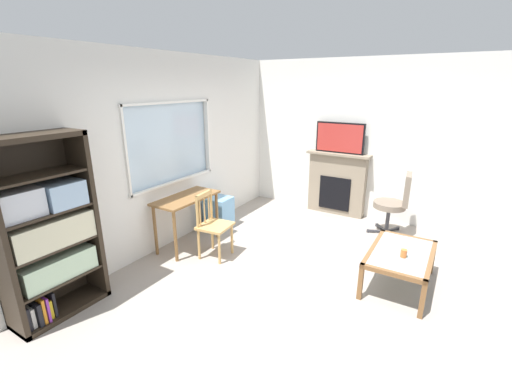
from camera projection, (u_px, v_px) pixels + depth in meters
ground at (306, 279)px, 4.18m from camera, size 5.91×5.41×0.02m
wall_back_with_window at (167, 153)px, 4.87m from camera, size 4.91×0.15×2.70m
wall_right at (369, 141)px, 5.81m from camera, size 0.12×4.61×2.70m
bookshelf at (47, 233)px, 3.34m from camera, size 0.90×0.38×1.86m
desk_under_window at (187, 205)px, 4.87m from camera, size 1.00×0.47×0.75m
wooden_chair at (213, 225)px, 4.61m from camera, size 0.46×0.44×0.90m
plastic_drawer_unit at (219, 212)px, 5.66m from camera, size 0.35×0.40×0.50m
fireplace at (337, 183)px, 6.15m from camera, size 0.26×1.11×1.13m
tv at (340, 138)px, 5.89m from camera, size 0.06×0.84×0.53m
office_chair at (396, 201)px, 5.25m from camera, size 0.57×0.58×1.00m
coffee_table at (401, 256)px, 3.94m from camera, size 1.07×0.67×0.44m
sippy_cup at (404, 253)px, 3.80m from camera, size 0.07×0.07×0.09m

